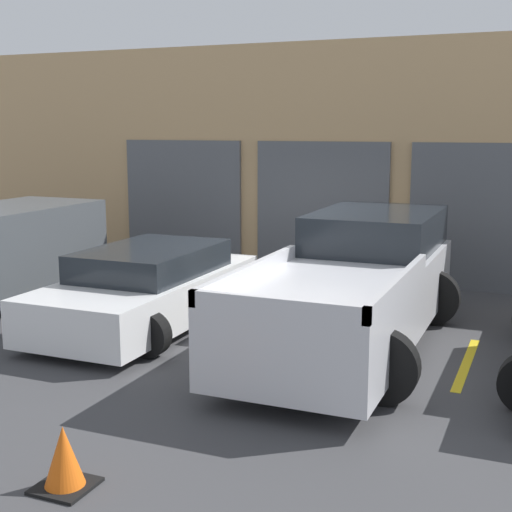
{
  "coord_description": "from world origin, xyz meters",
  "views": [
    {
      "loc": [
        4.01,
        -10.46,
        3.0
      ],
      "look_at": [
        0.0,
        -0.86,
        1.1
      ],
      "focal_mm": 50.0,
      "sensor_mm": 36.0,
      "label": 1
    }
  ],
  "objects": [
    {
      "name": "ground_plane",
      "position": [
        0.0,
        0.0,
        0.0
      ],
      "size": [
        28.0,
        28.0,
        0.0
      ],
      "primitive_type": "plane",
      "color": "#3D3D3F"
    },
    {
      "name": "sedan_white",
      "position": [
        -1.57,
        -1.34,
        0.57
      ],
      "size": [
        2.2,
        4.29,
        1.19
      ],
      "color": "white",
      "rests_on": "ground"
    },
    {
      "name": "parking_stripe_right",
      "position": [
        3.13,
        -1.36,
        0.0
      ],
      "size": [
        0.12,
        2.2,
        0.01
      ],
      "primitive_type": "cube",
      "color": "gold",
      "rests_on": "ground"
    },
    {
      "name": "parking_stripe_centre",
      "position": [
        0.0,
        -1.36,
        0.0
      ],
      "size": [
        0.12,
        2.2,
        0.01
      ],
      "primitive_type": "cube",
      "color": "gold",
      "rests_on": "ground"
    },
    {
      "name": "pickup_truck",
      "position": [
        1.57,
        -1.08,
        0.83
      ],
      "size": [
        2.52,
        5.57,
        1.73
      ],
      "color": "silver",
      "rests_on": "ground"
    },
    {
      "name": "traffic_cone",
      "position": [
        0.39,
        -5.96,
        0.25
      ],
      "size": [
        0.47,
        0.47,
        0.55
      ],
      "color": "black",
      "rests_on": "ground"
    },
    {
      "name": "shophouse_building",
      "position": [
        -0.01,
        3.29,
        2.27
      ],
      "size": [
        16.9,
        0.68,
        4.62
      ],
      "color": "tan",
      "rests_on": "ground"
    },
    {
      "name": "parking_stripe_left",
      "position": [
        -3.13,
        -1.36,
        0.0
      ],
      "size": [
        0.12,
        2.2,
        0.01
      ],
      "primitive_type": "cube",
      "color": "gold",
      "rests_on": "ground"
    }
  ]
}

